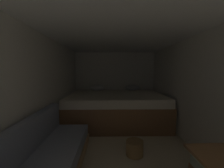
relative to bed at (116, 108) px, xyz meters
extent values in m
plane|color=beige|center=(0.00, -1.54, -0.38)|extent=(6.93, 6.93, 0.00)
cube|color=silver|center=(0.00, 0.95, 0.60)|extent=(2.65, 0.05, 1.97)
cube|color=silver|center=(-1.30, -1.54, 0.60)|extent=(0.05, 4.93, 1.97)
cube|color=silver|center=(1.30, -1.54, 0.60)|extent=(0.05, 4.93, 1.97)
cube|color=white|center=(0.00, -1.54, 1.61)|extent=(2.65, 4.93, 0.05)
cube|color=brown|center=(0.00, -0.01, -0.10)|extent=(2.43, 1.76, 0.57)
cube|color=beige|center=(0.00, -0.01, 0.28)|extent=(2.39, 1.72, 0.19)
ellipsoid|color=white|center=(-0.55, 0.67, 0.47)|extent=(0.44, 0.31, 0.18)
ellipsoid|color=white|center=(0.55, 0.67, 0.47)|extent=(0.44, 0.31, 0.18)
cube|color=#8C93A8|center=(-1.20, -2.31, 0.16)|extent=(0.12, 2.46, 0.42)
cylinder|color=olive|center=(0.23, -1.56, -0.26)|extent=(0.28, 0.28, 0.24)
camera|label=1|loc=(-0.18, -3.77, 0.97)|focal=23.05mm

